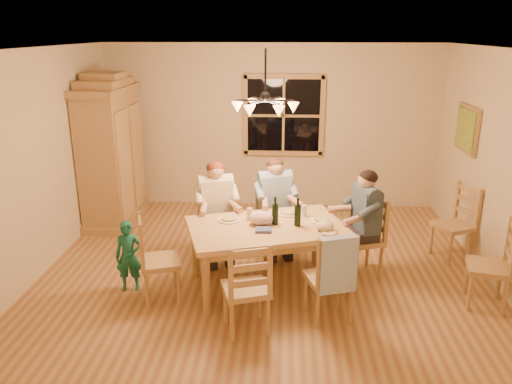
# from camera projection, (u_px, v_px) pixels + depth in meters

# --- Properties ---
(floor) EXTENTS (5.50, 5.50, 0.00)m
(floor) POSITION_uv_depth(u_px,v_px,m) (264.00, 269.00, 6.33)
(floor) COLOR #935D35
(floor) RESTS_ON ground
(ceiling) EXTENTS (5.50, 5.00, 0.02)m
(ceiling) POSITION_uv_depth(u_px,v_px,m) (266.00, 48.00, 5.48)
(ceiling) COLOR white
(ceiling) RESTS_ON wall_back
(wall_back) EXTENTS (5.50, 0.02, 2.70)m
(wall_back) POSITION_uv_depth(u_px,v_px,m) (271.00, 127.00, 8.28)
(wall_back) COLOR #CDB891
(wall_back) RESTS_ON floor
(wall_left) EXTENTS (0.02, 5.00, 2.70)m
(wall_left) POSITION_uv_depth(u_px,v_px,m) (39.00, 163.00, 6.06)
(wall_left) COLOR #CDB891
(wall_left) RESTS_ON floor
(wall_right) EXTENTS (0.02, 5.00, 2.70)m
(wall_right) POSITION_uv_depth(u_px,v_px,m) (503.00, 170.00, 5.75)
(wall_right) COLOR #CDB891
(wall_right) RESTS_ON floor
(window) EXTENTS (1.30, 0.06, 1.30)m
(window) POSITION_uv_depth(u_px,v_px,m) (284.00, 116.00, 8.17)
(window) COLOR black
(window) RESTS_ON wall_back
(painting) EXTENTS (0.06, 0.78, 0.64)m
(painting) POSITION_uv_depth(u_px,v_px,m) (467.00, 129.00, 6.81)
(painting) COLOR olive
(painting) RESTS_ON wall_right
(chandelier) EXTENTS (0.77, 0.68, 0.71)m
(chandelier) POSITION_uv_depth(u_px,v_px,m) (265.00, 105.00, 5.68)
(chandelier) COLOR black
(chandelier) RESTS_ON ceiling
(armoire) EXTENTS (0.66, 1.40, 2.30)m
(armoire) POSITION_uv_depth(u_px,v_px,m) (112.00, 155.00, 7.65)
(armoire) COLOR olive
(armoire) RESTS_ON floor
(dining_table) EXTENTS (2.00, 1.56, 0.76)m
(dining_table) POSITION_uv_depth(u_px,v_px,m) (267.00, 234.00, 5.74)
(dining_table) COLOR tan
(dining_table) RESTS_ON floor
(chair_far_left) EXTENTS (0.55, 0.53, 0.99)m
(chair_far_left) POSITION_uv_depth(u_px,v_px,m) (217.00, 238.00, 6.51)
(chair_far_left) COLOR #9F7846
(chair_far_left) RESTS_ON floor
(chair_far_right) EXTENTS (0.55, 0.53, 0.99)m
(chair_far_right) POSITION_uv_depth(u_px,v_px,m) (274.00, 232.00, 6.69)
(chair_far_right) COLOR #9F7846
(chair_far_right) RESTS_ON floor
(chair_near_left) EXTENTS (0.55, 0.53, 0.99)m
(chair_near_left) POSITION_uv_depth(u_px,v_px,m) (246.00, 302.00, 4.98)
(chair_near_left) COLOR #9F7846
(chair_near_left) RESTS_ON floor
(chair_near_right) EXTENTS (0.55, 0.53, 0.99)m
(chair_near_right) POSITION_uv_depth(u_px,v_px,m) (328.00, 291.00, 5.19)
(chair_near_right) COLOR #9F7846
(chair_near_right) RESTS_ON floor
(chair_end_left) EXTENTS (0.53, 0.55, 0.99)m
(chair_end_left) POSITION_uv_depth(u_px,v_px,m) (161.00, 274.00, 5.56)
(chair_end_left) COLOR #9F7846
(chair_end_left) RESTS_ON floor
(chair_end_right) EXTENTS (0.53, 0.55, 0.99)m
(chair_end_right) POSITION_uv_depth(u_px,v_px,m) (362.00, 251.00, 6.13)
(chair_end_right) COLOR #9F7846
(chair_end_right) RESTS_ON floor
(adult_woman) EXTENTS (0.49, 0.52, 0.87)m
(adult_woman) POSITION_uv_depth(u_px,v_px,m) (216.00, 199.00, 6.34)
(adult_woman) COLOR beige
(adult_woman) RESTS_ON floor
(adult_plaid_man) EXTENTS (0.49, 0.52, 0.87)m
(adult_plaid_man) POSITION_uv_depth(u_px,v_px,m) (275.00, 194.00, 6.52)
(adult_plaid_man) COLOR teal
(adult_plaid_man) RESTS_ON floor
(adult_slate_man) EXTENTS (0.52, 0.49, 0.87)m
(adult_slate_man) POSITION_uv_depth(u_px,v_px,m) (365.00, 210.00, 5.97)
(adult_slate_man) COLOR #384B5A
(adult_slate_man) RESTS_ON floor
(towel) EXTENTS (0.39, 0.21, 0.58)m
(towel) POSITION_uv_depth(u_px,v_px,m) (337.00, 265.00, 4.89)
(towel) COLOR #9BB8D2
(towel) RESTS_ON chair_near_right
(wine_bottle_a) EXTENTS (0.08, 0.08, 0.33)m
(wine_bottle_a) POSITION_uv_depth(u_px,v_px,m) (275.00, 211.00, 5.70)
(wine_bottle_a) COLOR black
(wine_bottle_a) RESTS_ON dining_table
(wine_bottle_b) EXTENTS (0.08, 0.08, 0.33)m
(wine_bottle_b) POSITION_uv_depth(u_px,v_px,m) (298.00, 212.00, 5.66)
(wine_bottle_b) COLOR black
(wine_bottle_b) RESTS_ON dining_table
(plate_woman) EXTENTS (0.26, 0.26, 0.02)m
(plate_woman) POSITION_uv_depth(u_px,v_px,m) (229.00, 220.00, 5.85)
(plate_woman) COLOR white
(plate_woman) RESTS_ON dining_table
(plate_plaid) EXTENTS (0.26, 0.26, 0.02)m
(plate_plaid) POSITION_uv_depth(u_px,v_px,m) (288.00, 214.00, 6.05)
(plate_plaid) COLOR white
(plate_plaid) RESTS_ON dining_table
(plate_slate) EXTENTS (0.26, 0.26, 0.02)m
(plate_slate) POSITION_uv_depth(u_px,v_px,m) (321.00, 221.00, 5.83)
(plate_slate) COLOR white
(plate_slate) RESTS_ON dining_table
(wine_glass_a) EXTENTS (0.06, 0.06, 0.14)m
(wine_glass_a) POSITION_uv_depth(u_px,v_px,m) (250.00, 214.00, 5.87)
(wine_glass_a) COLOR silver
(wine_glass_a) RESTS_ON dining_table
(wine_glass_b) EXTENTS (0.06, 0.06, 0.14)m
(wine_glass_b) POSITION_uv_depth(u_px,v_px,m) (304.00, 211.00, 5.97)
(wine_glass_b) COLOR silver
(wine_glass_b) RESTS_ON dining_table
(cap) EXTENTS (0.20, 0.20, 0.11)m
(cap) POSITION_uv_depth(u_px,v_px,m) (325.00, 226.00, 5.56)
(cap) COLOR #CAC287
(cap) RESTS_ON dining_table
(napkin) EXTENTS (0.21, 0.19, 0.03)m
(napkin) POSITION_uv_depth(u_px,v_px,m) (264.00, 230.00, 5.54)
(napkin) COLOR #475182
(napkin) RESTS_ON dining_table
(cloth_bundle) EXTENTS (0.28, 0.22, 0.15)m
(cloth_bundle) POSITION_uv_depth(u_px,v_px,m) (261.00, 218.00, 5.72)
(cloth_bundle) COLOR beige
(cloth_bundle) RESTS_ON dining_table
(child) EXTENTS (0.33, 0.23, 0.84)m
(child) POSITION_uv_depth(u_px,v_px,m) (129.00, 256.00, 5.72)
(child) COLOR #176956
(child) RESTS_ON floor
(chair_spare_front) EXTENTS (0.51, 0.53, 0.99)m
(chair_spare_front) POSITION_uv_depth(u_px,v_px,m) (486.00, 280.00, 5.43)
(chair_spare_front) COLOR #9F7846
(chair_spare_front) RESTS_ON floor
(chair_spare_back) EXTENTS (0.56, 0.57, 0.99)m
(chair_spare_back) POSITION_uv_depth(u_px,v_px,m) (452.00, 236.00, 6.57)
(chair_spare_back) COLOR #9F7846
(chair_spare_back) RESTS_ON floor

